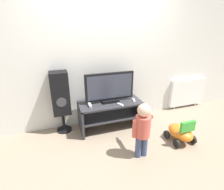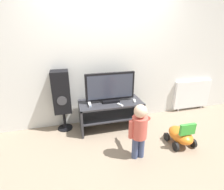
% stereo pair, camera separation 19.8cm
% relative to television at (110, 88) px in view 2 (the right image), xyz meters
% --- Properties ---
extents(ground_plane, '(16.00, 16.00, 0.00)m').
position_rel_television_xyz_m(ground_plane, '(0.00, -0.28, -0.79)').
color(ground_plane, gray).
extents(wall_back, '(10.00, 0.06, 2.60)m').
position_rel_television_xyz_m(wall_back, '(0.00, 0.32, 0.51)').
color(wall_back, silver).
rests_on(wall_back, ground_plane).
extents(tv_stand, '(1.14, 0.52, 0.52)m').
position_rel_television_xyz_m(tv_stand, '(0.00, -0.02, -0.44)').
color(tv_stand, '#2D2D33').
rests_on(tv_stand, ground_plane).
extents(television, '(0.88, 0.20, 0.54)m').
position_rel_television_xyz_m(television, '(0.00, 0.00, 0.00)').
color(television, black).
rests_on(television, tv_stand).
extents(game_console, '(0.04, 0.16, 0.04)m').
position_rel_television_xyz_m(game_console, '(-0.39, -0.08, -0.24)').
color(game_console, white).
rests_on(game_console, tv_stand).
extents(remote_primary, '(0.07, 0.13, 0.03)m').
position_rel_television_xyz_m(remote_primary, '(0.43, -0.12, -0.25)').
color(remote_primary, white).
rests_on(remote_primary, tv_stand).
extents(remote_secondary, '(0.09, 0.13, 0.03)m').
position_rel_television_xyz_m(remote_secondary, '(0.12, -0.21, -0.25)').
color(remote_secondary, white).
rests_on(remote_secondary, tv_stand).
extents(child, '(0.32, 0.48, 0.84)m').
position_rel_television_xyz_m(child, '(0.19, -0.91, -0.29)').
color(child, '#3F4C72').
rests_on(child, ground_plane).
extents(speaker_tower, '(0.30, 0.27, 1.11)m').
position_rel_television_xyz_m(speaker_tower, '(-0.84, 0.14, -0.08)').
color(speaker_tower, black).
rests_on(speaker_tower, ground_plane).
extents(ride_on_toy, '(0.36, 0.48, 0.44)m').
position_rel_television_xyz_m(ride_on_toy, '(0.97, -0.82, -0.62)').
color(ride_on_toy, orange).
rests_on(ride_on_toy, ground_plane).
extents(radiator, '(0.88, 0.08, 0.69)m').
position_rel_television_xyz_m(radiator, '(1.96, 0.25, -0.41)').
color(radiator, white).
rests_on(radiator, ground_plane).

